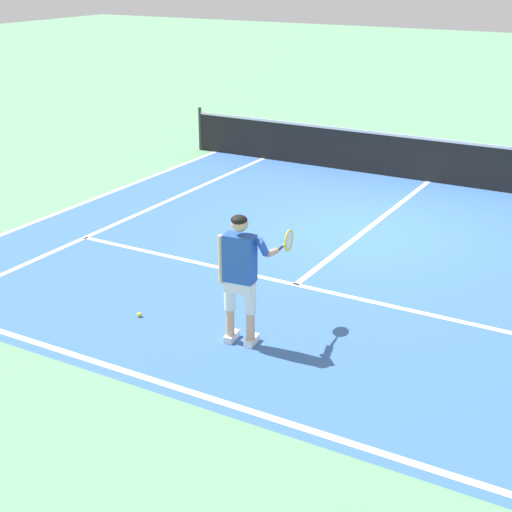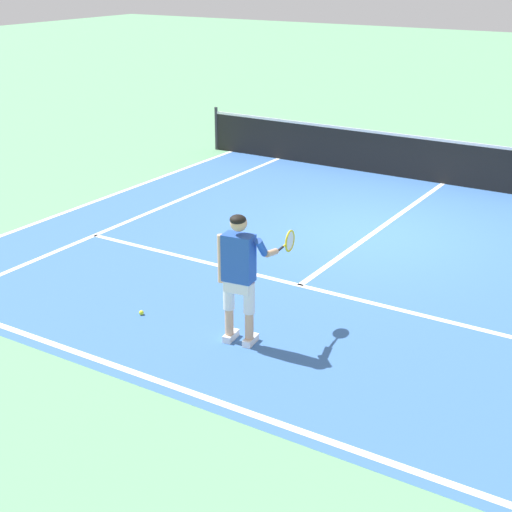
% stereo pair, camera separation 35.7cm
% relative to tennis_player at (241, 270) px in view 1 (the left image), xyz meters
% --- Properties ---
extents(ground_plane, '(80.00, 80.00, 0.00)m').
position_rel_tennis_player_xyz_m(ground_plane, '(-0.22, 4.63, -0.99)').
color(ground_plane, '#609E70').
extents(court_inner_surface, '(10.98, 10.06, 0.00)m').
position_rel_tennis_player_xyz_m(court_inner_surface, '(-0.22, 3.52, -0.99)').
color(court_inner_surface, '#3866A8').
rests_on(court_inner_surface, ground).
extents(line_baseline, '(10.98, 0.10, 0.01)m').
position_rel_tennis_player_xyz_m(line_baseline, '(-0.22, -1.31, -0.99)').
color(line_baseline, white).
rests_on(line_baseline, ground).
extents(line_service, '(8.23, 0.10, 0.01)m').
position_rel_tennis_player_xyz_m(line_service, '(-0.22, 1.95, -0.99)').
color(line_service, white).
rests_on(line_service, ground).
extents(line_centre_service, '(0.10, 6.40, 0.01)m').
position_rel_tennis_player_xyz_m(line_centre_service, '(-0.22, 5.15, -0.99)').
color(line_centre_service, white).
rests_on(line_centre_service, ground).
extents(line_singles_left, '(0.10, 9.66, 0.01)m').
position_rel_tennis_player_xyz_m(line_singles_left, '(-4.33, 3.52, -0.99)').
color(line_singles_left, white).
rests_on(line_singles_left, ground).
extents(line_doubles_left, '(0.10, 9.66, 0.01)m').
position_rel_tennis_player_xyz_m(line_doubles_left, '(-5.71, 3.52, -0.99)').
color(line_doubles_left, white).
rests_on(line_doubles_left, ground).
extents(tennis_net, '(11.96, 0.08, 1.07)m').
position_rel_tennis_player_xyz_m(tennis_net, '(-0.22, 8.35, -0.49)').
color(tennis_net, '#333338').
rests_on(tennis_net, ground).
extents(tennis_player, '(0.61, 1.17, 1.71)m').
position_rel_tennis_player_xyz_m(tennis_player, '(0.00, 0.00, 0.00)').
color(tennis_player, white).
rests_on(tennis_player, ground).
extents(tennis_ball_near_feet, '(0.07, 0.07, 0.07)m').
position_rel_tennis_player_xyz_m(tennis_ball_near_feet, '(-1.58, -0.07, -0.96)').
color(tennis_ball_near_feet, '#CCE02D').
rests_on(tennis_ball_near_feet, ground).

